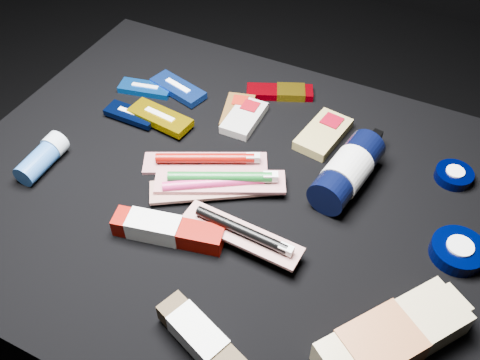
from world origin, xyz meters
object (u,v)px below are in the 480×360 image
at_px(bodywash_bottle, 390,340).
at_px(deodorant_stick, 43,158).
at_px(lotion_bottle, 347,171).
at_px(toothpaste_carton_red, 163,229).

relative_size(bodywash_bottle, deodorant_stick, 2.09).
bearing_deg(bodywash_bottle, deodorant_stick, -150.86).
xyz_separation_m(lotion_bottle, deodorant_stick, (-0.50, -0.20, -0.01)).
bearing_deg(deodorant_stick, toothpaste_carton_red, -9.86).
bearing_deg(deodorant_stick, bodywash_bottle, -7.64).
relative_size(deodorant_stick, toothpaste_carton_red, 0.58).
bearing_deg(bodywash_bottle, lotion_bottle, 154.57).
height_order(lotion_bottle, bodywash_bottle, lotion_bottle).
xyz_separation_m(bodywash_bottle, toothpaste_carton_red, (-0.37, 0.03, -0.01)).
bearing_deg(toothpaste_carton_red, bodywash_bottle, -16.80).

